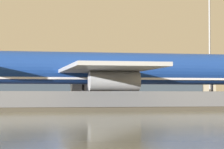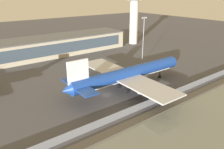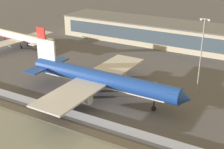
{
  "view_description": "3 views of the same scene",
  "coord_description": "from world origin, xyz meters",
  "px_view_note": "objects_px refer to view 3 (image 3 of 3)",
  "views": [
    {
      "loc": [
        -6.23,
        -84.67,
        2.09
      ],
      "look_at": [
        12.65,
        2.04,
        5.44
      ],
      "focal_mm": 85.0,
      "sensor_mm": 36.0,
      "label": 1
    },
    {
      "loc": [
        -43.26,
        -61.14,
        37.01
      ],
      "look_at": [
        7.85,
        6.58,
        4.46
      ],
      "focal_mm": 35.0,
      "sensor_mm": 36.0,
      "label": 2
    },
    {
      "loc": [
        59.09,
        -77.9,
        45.13
      ],
      "look_at": [
        9.75,
        8.82,
        4.23
      ],
      "focal_mm": 50.0,
      "sensor_mm": 36.0,
      "label": 3
    }
  ],
  "objects_px": {
    "cargo_jet_blue": "(100,79)",
    "passenger_jet_white_red": "(21,38)",
    "apron_light_mast_apron_west": "(201,53)",
    "baggage_tug": "(158,85)"
  },
  "relations": [
    {
      "from": "cargo_jet_blue",
      "to": "passenger_jet_white_red",
      "type": "distance_m",
      "value": 67.92
    },
    {
      "from": "cargo_jet_blue",
      "to": "apron_light_mast_apron_west",
      "type": "bearing_deg",
      "value": 35.3
    },
    {
      "from": "passenger_jet_white_red",
      "to": "baggage_tug",
      "type": "distance_m",
      "value": 76.66
    },
    {
      "from": "cargo_jet_blue",
      "to": "baggage_tug",
      "type": "relative_size",
      "value": 17.31
    },
    {
      "from": "cargo_jet_blue",
      "to": "passenger_jet_white_red",
      "type": "relative_size",
      "value": 1.45
    },
    {
      "from": "passenger_jet_white_red",
      "to": "apron_light_mast_apron_west",
      "type": "distance_m",
      "value": 89.57
    },
    {
      "from": "cargo_jet_blue",
      "to": "baggage_tug",
      "type": "height_order",
      "value": "cargo_jet_blue"
    },
    {
      "from": "cargo_jet_blue",
      "to": "apron_light_mast_apron_west",
      "type": "distance_m",
      "value": 33.5
    },
    {
      "from": "baggage_tug",
      "to": "apron_light_mast_apron_west",
      "type": "distance_m",
      "value": 18.59
    },
    {
      "from": "passenger_jet_white_red",
      "to": "cargo_jet_blue",
      "type": "bearing_deg",
      "value": -23.95
    }
  ]
}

